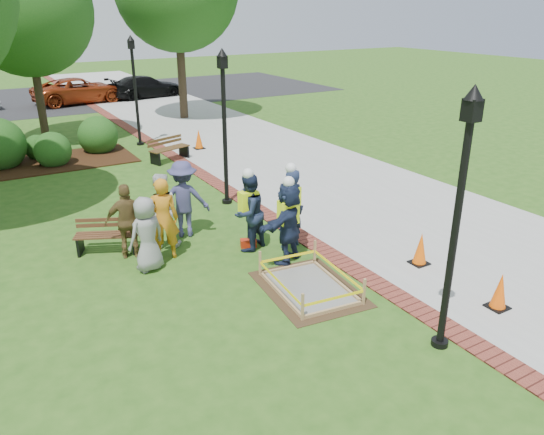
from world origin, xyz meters
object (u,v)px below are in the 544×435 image
wet_concrete_pad (309,279)px  bench_near (108,242)px  hivis_worker_c (249,210)px  hivis_worker_a (288,220)px  cone_front (500,292)px  hivis_worker_b (290,207)px  lamp_near (459,206)px

wet_concrete_pad → bench_near: size_ratio=1.68×
hivis_worker_c → hivis_worker_a: bearing=-65.3°
cone_front → wet_concrete_pad: bearing=137.5°
wet_concrete_pad → hivis_worker_c: hivis_worker_c is taller
bench_near → hivis_worker_b: 4.25m
lamp_near → hivis_worker_c: size_ratio=2.19×
wet_concrete_pad → bench_near: 4.81m
hivis_worker_c → lamp_near: bearing=-79.3°
cone_front → lamp_near: (-1.80, -0.27, 2.13)m
cone_front → hivis_worker_b: 4.72m
cone_front → hivis_worker_a: 4.39m
hivis_worker_a → hivis_worker_b: 0.74m
bench_near → cone_front: (5.59, -6.16, 0.11)m
bench_near → hivis_worker_a: hivis_worker_a is taller
hivis_worker_b → wet_concrete_pad: bearing=-111.8°
wet_concrete_pad → lamp_near: size_ratio=0.58×
cone_front → hivis_worker_c: 5.44m
hivis_worker_b → hivis_worker_c: hivis_worker_b is taller
hivis_worker_b → bench_near: bearing=153.5°
lamp_near → bench_near: bearing=120.5°
bench_near → lamp_near: 7.79m
bench_near → hivis_worker_a: 4.18m
lamp_near → hivis_worker_a: (-0.48, 3.97, -1.52)m
cone_front → lamp_near: bearing=-171.5°
hivis_worker_c → cone_front: bearing=-59.6°
wet_concrete_pad → cone_front: bearing=-42.5°
wet_concrete_pad → hivis_worker_a: bearing=76.1°
bench_near → hivis_worker_c: (2.86, -1.50, 0.72)m
cone_front → hivis_worker_b: bearing=113.3°
bench_near → hivis_worker_c: size_ratio=0.76×
wet_concrete_pad → lamp_near: 3.57m
wet_concrete_pad → cone_front: size_ratio=3.37×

